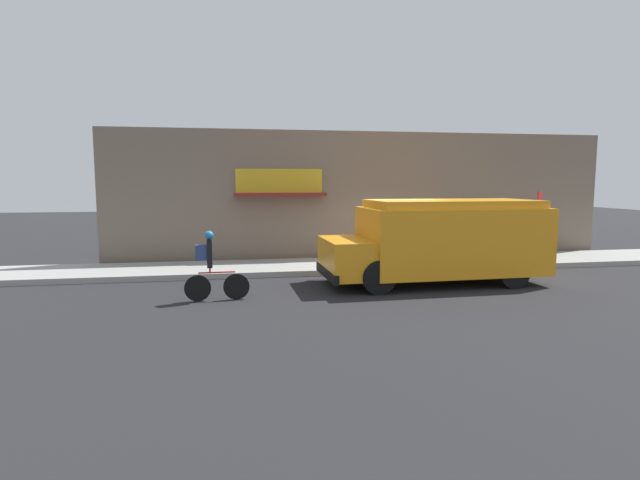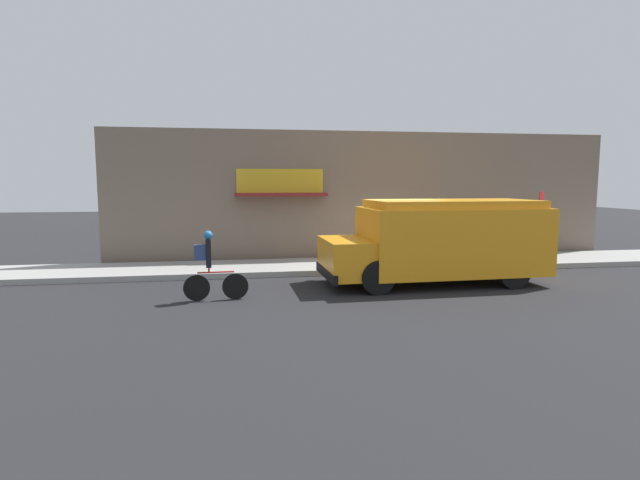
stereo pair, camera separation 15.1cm
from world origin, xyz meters
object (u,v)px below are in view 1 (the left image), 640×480
Objects in this scene: stop_sign_post at (539,213)px; trash_bin at (467,245)px; cyclist at (211,266)px; school_bus at (441,240)px.

trash_bin is (-1.94, 1.12, -1.17)m from stop_sign_post.
stop_sign_post is (10.52, 3.30, 0.92)m from cyclist.
stop_sign_post is (4.42, 2.29, 0.52)m from school_bus.
stop_sign_post is 2.52m from trash_bin.
stop_sign_post is 2.98× the size of trash_bin.
school_bus reaches higher than cyclist.
trash_bin is (8.58, 4.41, -0.25)m from cyclist.
school_bus is 2.59× the size of stop_sign_post.
trash_bin is at bearing 52.57° from school_bus.
trash_bin is (2.48, 3.41, -0.64)m from school_bus.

